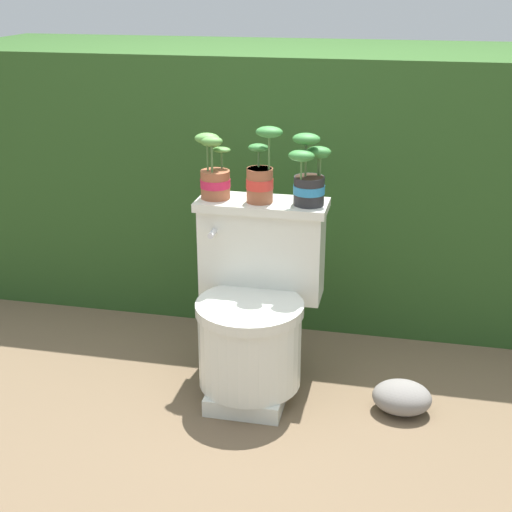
% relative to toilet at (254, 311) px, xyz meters
% --- Properties ---
extents(ground_plane, '(12.00, 12.00, 0.00)m').
position_rel_toilet_xyz_m(ground_plane, '(0.09, -0.04, -0.30)').
color(ground_plane, brown).
extents(hedge_backdrop, '(3.23, 0.90, 1.12)m').
position_rel_toilet_xyz_m(hedge_backdrop, '(0.09, 0.93, 0.25)').
color(hedge_backdrop, '#284C1E').
rests_on(hedge_backdrop, ground).
extents(toilet, '(0.46, 0.48, 0.67)m').
position_rel_toilet_xyz_m(toilet, '(0.00, 0.00, 0.00)').
color(toilet, silver).
rests_on(toilet, ground).
extents(potted_plant_left, '(0.12, 0.11, 0.23)m').
position_rel_toilet_xyz_m(potted_plant_left, '(-0.17, 0.13, 0.46)').
color(potted_plant_left, '#9E5638').
rests_on(potted_plant_left, toilet).
extents(potted_plant_midleft, '(0.13, 0.09, 0.27)m').
position_rel_toilet_xyz_m(potted_plant_midleft, '(-0.00, 0.12, 0.46)').
color(potted_plant_midleft, '#9E5638').
rests_on(potted_plant_midleft, toilet).
extents(potted_plant_middle, '(0.13, 0.13, 0.25)m').
position_rel_toilet_xyz_m(potted_plant_middle, '(0.16, 0.12, 0.46)').
color(potted_plant_middle, '#262628').
rests_on(potted_plant_middle, toilet).
extents(garden_stone, '(0.20, 0.16, 0.11)m').
position_rel_toilet_xyz_m(garden_stone, '(0.53, -0.06, -0.25)').
color(garden_stone, gray).
rests_on(garden_stone, ground).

